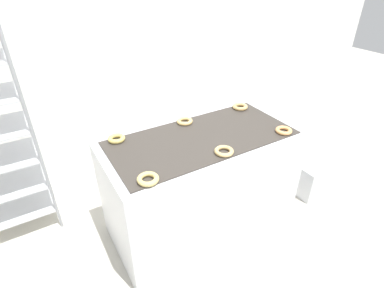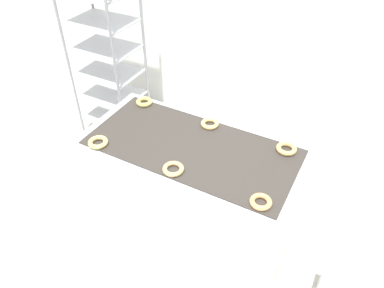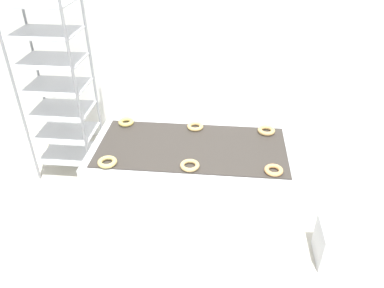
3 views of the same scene
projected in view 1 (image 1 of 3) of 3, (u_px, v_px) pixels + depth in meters
The scene contains 10 objects.
ground_plane at pixel (244, 275), 2.25m from camera, with size 14.00×14.00×0.00m, color beige.
wall_back at pixel (125, 31), 3.07m from camera, with size 8.00×0.05×2.80m.
fryer_machine at pixel (201, 184), 2.47m from camera, with size 1.50×0.74×0.90m.
glaze_bin at pixel (309, 177), 3.00m from camera, with size 0.32×0.32×0.33m.
donut_near_left at pixel (148, 179), 1.78m from camera, with size 0.13×0.13×0.03m, color #D5BA6B.
donut_near_center at pixel (224, 151), 2.05m from camera, with size 0.13×0.13×0.03m, color tan.
donut_near_right at pixel (284, 131), 2.29m from camera, with size 0.13×0.13×0.03m, color #E9A561.
donut_far_left at pixel (117, 139), 2.19m from camera, with size 0.13×0.13×0.03m, color #D6BC5F.
donut_far_center at pixel (185, 121), 2.42m from camera, with size 0.13×0.13×0.03m, color #E5BD6D.
donut_far_right at pixel (240, 107), 2.66m from camera, with size 0.14×0.14×0.03m, color tan.
Camera 1 is at (-1.06, -1.00, 2.02)m, focal length 28.00 mm.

